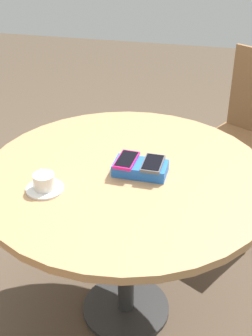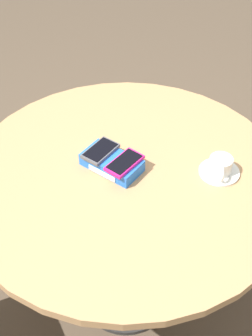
{
  "view_description": "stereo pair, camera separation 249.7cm",
  "coord_description": "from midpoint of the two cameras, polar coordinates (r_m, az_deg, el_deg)",
  "views": [
    {
      "loc": [
        -0.31,
        1.41,
        1.63
      ],
      "look_at": [
        0.0,
        0.0,
        0.74
      ],
      "focal_mm": 50.0,
      "sensor_mm": 36.0,
      "label": 1
    },
    {
      "loc": [
        0.62,
        -0.9,
        1.76
      ],
      "look_at": [
        0.0,
        0.0,
        0.74
      ],
      "focal_mm": 50.0,
      "sensor_mm": 36.0,
      "label": 2
    }
  ],
  "objects": [
    {
      "name": "saucer",
      "position": [
        0.98,
        -7.18,
        -52.1
      ],
      "size": [
        0.13,
        0.13,
        0.01
      ],
      "primitive_type": "cylinder",
      "color": "silver",
      "rests_on": "round_table"
    },
    {
      "name": "coffee_cup",
      "position": [
        0.95,
        -7.44,
        -51.73
      ],
      "size": [
        0.08,
        0.1,
        0.05
      ],
      "color": "silver",
      "rests_on": "saucer"
    },
    {
      "name": "ground_plane",
      "position": [
        1.72,
        10.82,
        -50.7
      ],
      "size": [
        8.0,
        8.0,
        0.0
      ],
      "primitive_type": "plane",
      "color": "brown"
    },
    {
      "name": "chair_far_side",
      "position": [
        1.73,
        30.65,
        -18.69
      ],
      "size": [
        0.58,
        0.58,
        0.92
      ],
      "color": "brown",
      "rests_on": "ground_plane"
    },
    {
      "name": "phone_gray",
      "position": [
        0.99,
        24.63,
        -43.56
      ],
      "size": [
        0.07,
        0.12,
        0.01
      ],
      "color": "#515156",
      "rests_on": "phone_box"
    },
    {
      "name": "phone_box",
      "position": [
        1.01,
        20.67,
        -44.07
      ],
      "size": [
        0.2,
        0.11,
        0.04
      ],
      "color": "blue",
      "rests_on": "round_table"
    },
    {
      "name": "phone_magenta",
      "position": [
        0.98,
        17.03,
        -43.59
      ],
      "size": [
        0.08,
        0.13,
        0.01
      ],
      "color": "#D11975",
      "rests_on": "phone_box"
    },
    {
      "name": "round_table",
      "position": [
        1.11,
        15.38,
        -46.02
      ],
      "size": [
        1.06,
        1.06,
        0.72
      ],
      "color": "#2D2D2D",
      "rests_on": "ground_plane"
    }
  ]
}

